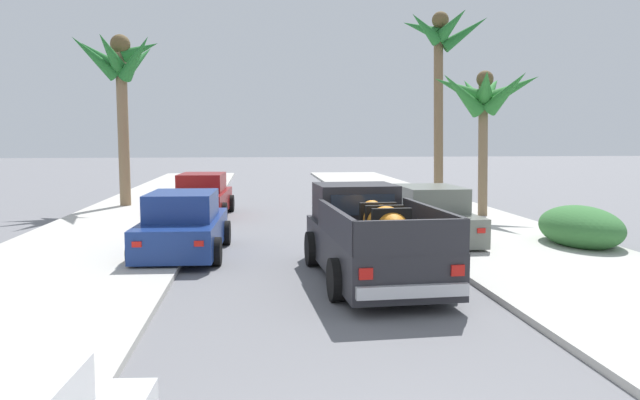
# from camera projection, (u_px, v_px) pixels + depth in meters

# --- Properties ---
(sidewalk_left) EXTENTS (4.91, 60.00, 0.12)m
(sidewalk_left) POSITION_uv_depth(u_px,v_px,m) (96.00, 246.00, 15.34)
(sidewalk_left) COLOR beige
(sidewalk_left) RESTS_ON ground
(sidewalk_right) EXTENTS (4.91, 60.00, 0.12)m
(sidewalk_right) POSITION_uv_depth(u_px,v_px,m) (498.00, 239.00, 16.46)
(sidewalk_right) COLOR beige
(sidewalk_right) RESTS_ON ground
(curb_left) EXTENTS (0.16, 60.00, 0.10)m
(curb_left) POSITION_uv_depth(u_px,v_px,m) (138.00, 246.00, 15.45)
(curb_left) COLOR silver
(curb_left) RESTS_ON ground
(curb_right) EXTENTS (0.16, 60.00, 0.10)m
(curb_right) POSITION_uv_depth(u_px,v_px,m) (461.00, 240.00, 16.35)
(curb_right) COLOR silver
(curb_right) RESTS_ON ground
(pickup_truck) EXTENTS (2.42, 5.30, 1.80)m
(pickup_truck) POSITION_uv_depth(u_px,v_px,m) (370.00, 238.00, 12.08)
(pickup_truck) COLOR #28282D
(pickup_truck) RESTS_ON ground
(car_right_near) EXTENTS (2.07, 4.28, 1.54)m
(car_right_near) POSITION_uv_depth(u_px,v_px,m) (429.00, 217.00, 16.15)
(car_right_near) COLOR slate
(car_right_near) RESTS_ON ground
(car_left_mid) EXTENTS (2.20, 4.33, 1.54)m
(car_left_mid) POSITION_uv_depth(u_px,v_px,m) (202.00, 196.00, 21.54)
(car_left_mid) COLOR maroon
(car_left_mid) RESTS_ON ground
(car_right_mid) EXTENTS (2.13, 4.31, 1.54)m
(car_right_mid) POSITION_uv_depth(u_px,v_px,m) (183.00, 226.00, 14.47)
(car_right_mid) COLOR navy
(car_right_mid) RESTS_ON ground
(palm_tree_right_fore) EXTENTS (3.83, 3.67, 8.18)m
(palm_tree_right_fore) POSITION_uv_depth(u_px,v_px,m) (440.00, 51.00, 25.79)
(palm_tree_right_fore) COLOR brown
(palm_tree_right_fore) RESTS_ON ground
(palm_tree_left_mid) EXTENTS (3.85, 3.54, 5.18)m
(palm_tree_left_mid) POSITION_uv_depth(u_px,v_px,m) (484.00, 96.00, 20.66)
(palm_tree_left_mid) COLOR #846B4C
(palm_tree_left_mid) RESTS_ON ground
(palm_tree_right_back) EXTENTS (3.45, 3.97, 6.81)m
(palm_tree_right_back) POSITION_uv_depth(u_px,v_px,m) (120.00, 69.00, 23.36)
(palm_tree_right_back) COLOR #846B4C
(palm_tree_right_back) RESTS_ON ground
(hedge_bush) EXTENTS (1.80, 2.80, 1.10)m
(hedge_bush) POSITION_uv_depth(u_px,v_px,m) (580.00, 227.00, 15.32)
(hedge_bush) COLOR #387538
(hedge_bush) RESTS_ON ground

